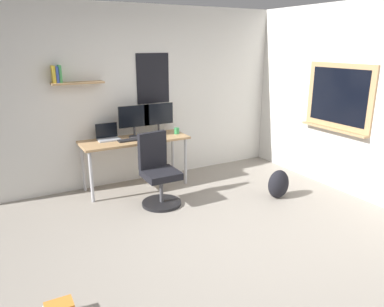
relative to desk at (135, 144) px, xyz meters
name	(u,v)px	position (x,y,z in m)	size (l,w,h in m)	color
ground_plane	(223,250)	(0.15, -2.09, -0.66)	(5.20, 5.20, 0.00)	gray
wall_back	(134,96)	(0.15, 0.36, 0.64)	(5.00, 0.30, 2.60)	silver
desk	(135,144)	(0.00, 0.00, 0.00)	(1.54, 0.56, 0.74)	tan
office_chair	(158,174)	(0.06, -0.69, -0.26)	(0.52, 0.52, 0.95)	black
laptop	(108,136)	(-0.35, 0.14, 0.13)	(0.31, 0.21, 0.23)	#ADAFB5
monitor_primary	(134,119)	(0.04, 0.09, 0.35)	(0.46, 0.17, 0.46)	#38383D
monitor_secondary	(159,116)	(0.42, 0.09, 0.35)	(0.46, 0.17, 0.46)	#38383D
keyboard	(131,140)	(-0.08, -0.07, 0.09)	(0.37, 0.13, 0.02)	black
computer_mouse	(150,137)	(0.20, -0.07, 0.09)	(0.10, 0.06, 0.03)	#262628
coffee_mug	(177,131)	(0.67, -0.02, 0.12)	(0.08, 0.08, 0.09)	#338C4C
backpack	(278,184)	(1.57, -1.33, -0.46)	(0.32, 0.22, 0.40)	black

